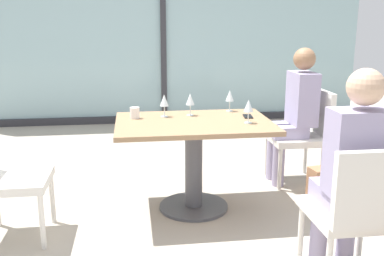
% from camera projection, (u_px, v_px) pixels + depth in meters
% --- Properties ---
extents(ground_plane, '(12.00, 12.00, 0.00)m').
position_uv_depth(ground_plane, '(194.00, 208.00, 3.63)').
color(ground_plane, '#A89E8E').
extents(window_wall_backdrop, '(5.93, 0.10, 2.70)m').
position_uv_depth(window_wall_backdrop, '(163.00, 40.00, 6.42)').
color(window_wall_backdrop, '#94B7BC').
rests_on(window_wall_backdrop, ground_plane).
extents(dining_table_main, '(1.21, 0.85, 0.73)m').
position_uv_depth(dining_table_main, '(194.00, 145.00, 3.50)').
color(dining_table_main, '#997551').
rests_on(dining_table_main, ground_plane).
extents(chair_front_right, '(0.46, 0.50, 0.87)m').
position_uv_depth(chair_front_right, '(359.00, 208.00, 2.43)').
color(chair_front_right, silver).
rests_on(chair_front_right, ground_plane).
extents(chair_far_right, '(0.50, 0.46, 0.87)m').
position_uv_depth(chair_far_right, '(305.00, 130.00, 4.12)').
color(chair_far_right, silver).
rests_on(chair_far_right, ground_plane).
extents(person_front_right, '(0.34, 0.39, 1.26)m').
position_uv_depth(person_front_right, '(352.00, 166.00, 2.49)').
color(person_front_right, '#9E93B7').
rests_on(person_front_right, ground_plane).
extents(person_far_right, '(0.39, 0.34, 1.26)m').
position_uv_depth(person_far_right, '(295.00, 109.00, 4.06)').
color(person_far_right, '#9E93B7').
rests_on(person_far_right, ground_plane).
extents(wine_glass_0, '(0.07, 0.07, 0.18)m').
position_uv_depth(wine_glass_0, '(190.00, 100.00, 3.63)').
color(wine_glass_0, silver).
rests_on(wine_glass_0, dining_table_main).
extents(wine_glass_1, '(0.07, 0.07, 0.18)m').
position_uv_depth(wine_glass_1, '(230.00, 96.00, 3.80)').
color(wine_glass_1, silver).
rests_on(wine_glass_1, dining_table_main).
extents(wine_glass_2, '(0.07, 0.07, 0.18)m').
position_uv_depth(wine_glass_2, '(164.00, 101.00, 3.58)').
color(wine_glass_2, silver).
rests_on(wine_glass_2, dining_table_main).
extents(wine_glass_3, '(0.07, 0.07, 0.18)m').
position_uv_depth(wine_glass_3, '(249.00, 106.00, 3.36)').
color(wine_glass_3, silver).
rests_on(wine_glass_3, dining_table_main).
extents(coffee_cup, '(0.08, 0.08, 0.09)m').
position_uv_depth(coffee_cup, '(135.00, 113.00, 3.54)').
color(coffee_cup, white).
rests_on(coffee_cup, dining_table_main).
extents(cell_phone_on_table, '(0.09, 0.15, 0.01)m').
position_uv_depth(cell_phone_on_table, '(248.00, 116.00, 3.61)').
color(cell_phone_on_table, black).
rests_on(cell_phone_on_table, dining_table_main).
extents(handbag_1, '(0.32, 0.20, 0.28)m').
position_uv_depth(handbag_1, '(326.00, 183.00, 3.78)').
color(handbag_1, '#A3704C').
rests_on(handbag_1, ground_plane).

